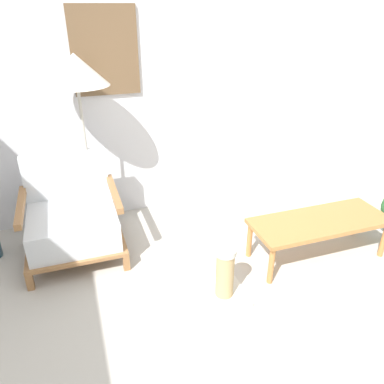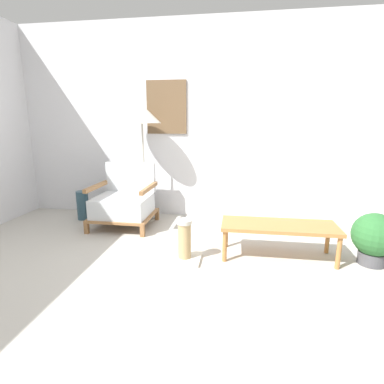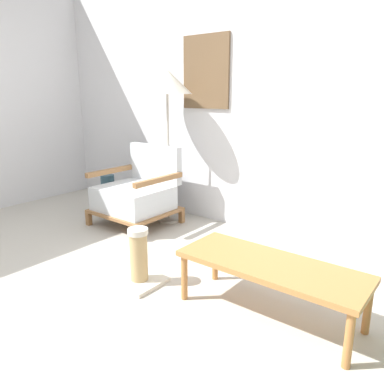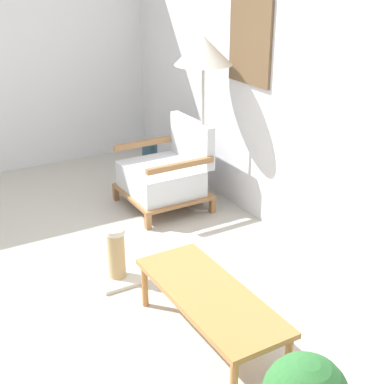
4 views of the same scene
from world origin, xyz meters
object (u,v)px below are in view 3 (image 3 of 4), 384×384
at_px(coffee_table, 270,269).
at_px(vase, 108,191).
at_px(armchair, 137,194).
at_px(scratching_post, 139,262).
at_px(floor_lamp, 167,87).

xyz_separation_m(coffee_table, vase, (-2.57, 0.86, -0.11)).
distance_m(armchair, coffee_table, 2.01).
height_order(coffee_table, scratching_post, scratching_post).
relative_size(armchair, vase, 1.99).
bearing_deg(floor_lamp, armchair, -123.82).
bearing_deg(scratching_post, armchair, 136.80).
height_order(coffee_table, vase, vase).
distance_m(coffee_table, vase, 2.72).
height_order(floor_lamp, vase, floor_lamp).
xyz_separation_m(floor_lamp, scratching_post, (0.78, -1.20, -1.24)).
xyz_separation_m(vase, scratching_post, (1.65, -1.08, -0.04)).
height_order(floor_lamp, scratching_post, floor_lamp).
height_order(armchair, coffee_table, armchair).
xyz_separation_m(floor_lamp, coffee_table, (1.70, -0.98, -1.09)).
height_order(vase, scratching_post, scratching_post).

